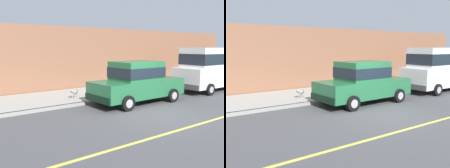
# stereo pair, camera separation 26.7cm
# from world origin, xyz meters

# --- Properties ---
(ground_plane) EXTENTS (80.00, 80.00, 0.00)m
(ground_plane) POSITION_xyz_m (0.00, 0.00, 0.00)
(ground_plane) COLOR #4C4C4F
(curb) EXTENTS (0.16, 64.00, 0.14)m
(curb) POSITION_xyz_m (-3.20, 0.00, 0.07)
(curb) COLOR gray
(curb) RESTS_ON ground
(sidewalk) EXTENTS (3.60, 64.00, 0.14)m
(sidewalk) POSITION_xyz_m (-5.00, 0.00, 0.07)
(sidewalk) COLOR #A8A59E
(sidewalk) RESTS_ON ground
(lane_centre_line) EXTENTS (0.12, 57.60, 0.01)m
(lane_centre_line) POSITION_xyz_m (1.60, 0.00, 0.00)
(lane_centre_line) COLOR #E0D64C
(lane_centre_line) RESTS_ON ground
(car_green_sedan) EXTENTS (2.11, 4.64, 1.92)m
(car_green_sedan) POSITION_xyz_m (-2.12, 0.71, 0.98)
(car_green_sedan) COLOR #23663D
(car_green_sedan) RESTS_ON ground
(car_white_van) EXTENTS (2.16, 4.91, 2.52)m
(car_white_van) POSITION_xyz_m (-2.14, 6.55, 1.39)
(car_white_van) COLOR white
(car_white_van) RESTS_ON ground
(dog_grey) EXTENTS (0.48, 0.65, 0.49)m
(dog_grey) POSITION_xyz_m (-4.22, -1.43, 0.43)
(dog_grey) COLOR #999691
(dog_grey) RESTS_ON sidewalk
(building_facade) EXTENTS (0.50, 20.00, 3.74)m
(building_facade) POSITION_xyz_m (-7.10, 4.50, 1.87)
(building_facade) COLOR #8C5B42
(building_facade) RESTS_ON ground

